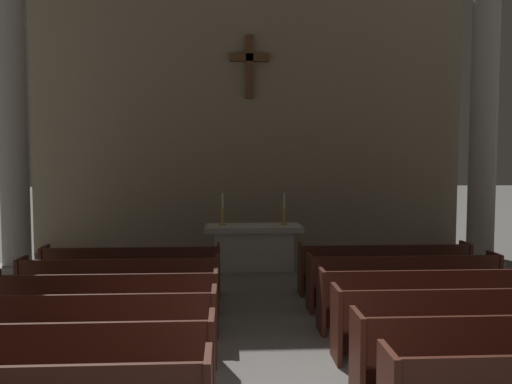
% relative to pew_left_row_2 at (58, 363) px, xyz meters
% --- Properties ---
extents(pew_left_row_2, '(3.21, 0.50, 0.95)m').
position_rel_pew_left_row_2_xyz_m(pew_left_row_2, '(0.00, 0.00, 0.00)').
color(pew_left_row_2, '#4C2319').
rests_on(pew_left_row_2, ground).
extents(pew_left_row_3, '(3.21, 0.50, 0.95)m').
position_rel_pew_left_row_2_xyz_m(pew_left_row_3, '(0.00, 1.08, 0.00)').
color(pew_left_row_3, '#4C2319').
rests_on(pew_left_row_3, ground).
extents(pew_left_row_4, '(3.21, 0.50, 0.95)m').
position_rel_pew_left_row_2_xyz_m(pew_left_row_4, '(0.00, 2.16, 0.00)').
color(pew_left_row_4, '#4C2319').
rests_on(pew_left_row_4, ground).
extents(pew_left_row_5, '(3.21, 0.50, 0.95)m').
position_rel_pew_left_row_2_xyz_m(pew_left_row_5, '(0.00, 3.23, 0.00)').
color(pew_left_row_5, '#4C2319').
rests_on(pew_left_row_5, ground).
extents(pew_left_row_6, '(3.21, 0.50, 0.95)m').
position_rel_pew_left_row_2_xyz_m(pew_left_row_6, '(0.00, 4.31, 0.00)').
color(pew_left_row_6, '#4C2319').
rests_on(pew_left_row_6, ground).
extents(pew_right_row_2, '(3.21, 0.50, 0.95)m').
position_rel_pew_left_row_2_xyz_m(pew_right_row_2, '(4.68, 0.00, 0.00)').
color(pew_right_row_2, '#4C2319').
rests_on(pew_right_row_2, ground).
extents(pew_right_row_3, '(3.21, 0.50, 0.95)m').
position_rel_pew_left_row_2_xyz_m(pew_right_row_3, '(4.68, 1.08, 0.00)').
color(pew_right_row_3, '#4C2319').
rests_on(pew_right_row_3, ground).
extents(pew_right_row_4, '(3.21, 0.50, 0.95)m').
position_rel_pew_left_row_2_xyz_m(pew_right_row_4, '(4.68, 2.16, 0.00)').
color(pew_right_row_4, '#4C2319').
rests_on(pew_right_row_4, ground).
extents(pew_right_row_5, '(3.21, 0.50, 0.95)m').
position_rel_pew_left_row_2_xyz_m(pew_right_row_5, '(4.68, 3.23, 0.00)').
color(pew_right_row_5, '#4C2319').
rests_on(pew_right_row_5, ground).
extents(pew_right_row_6, '(3.21, 0.50, 0.95)m').
position_rel_pew_left_row_2_xyz_m(pew_right_row_6, '(4.68, 4.31, 0.00)').
color(pew_right_row_6, '#4C2319').
rests_on(pew_right_row_6, ground).
extents(column_left_second, '(0.90, 0.90, 7.57)m').
position_rel_pew_left_row_2_xyz_m(column_left_second, '(-2.87, 6.43, 3.22)').
color(column_left_second, '#ADA89E').
rests_on(column_left_second, ground).
extents(column_right_second, '(0.90, 0.90, 7.57)m').
position_rel_pew_left_row_2_xyz_m(column_right_second, '(7.56, 6.43, 3.22)').
color(column_right_second, '#ADA89E').
rests_on(column_right_second, ground).
extents(altar, '(2.20, 0.90, 1.01)m').
position_rel_pew_left_row_2_xyz_m(altar, '(2.34, 6.59, 0.06)').
color(altar, '#BCB7AD').
rests_on(altar, ground).
extents(candlestick_left, '(0.16, 0.16, 0.74)m').
position_rel_pew_left_row_2_xyz_m(candlestick_left, '(1.64, 6.59, 0.77)').
color(candlestick_left, '#B79338').
rests_on(candlestick_left, altar).
extents(candlestick_right, '(0.16, 0.16, 0.74)m').
position_rel_pew_left_row_2_xyz_m(candlestick_right, '(3.04, 6.59, 0.77)').
color(candlestick_right, '#B79338').
rests_on(candlestick_right, altar).
extents(apse_with_cross, '(11.39, 0.45, 8.90)m').
position_rel_pew_left_row_2_xyz_m(apse_with_cross, '(2.34, 8.92, 3.97)').
color(apse_with_cross, gray).
rests_on(apse_with_cross, ground).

